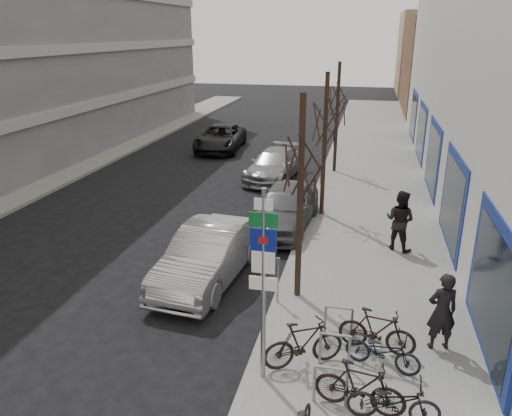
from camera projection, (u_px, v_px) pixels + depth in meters
The scene contains 24 objects.
ground at pixel (155, 366), 10.81m from camera, with size 120.00×120.00×0.00m, color black.
sidewalk_east at pixel (371, 219), 19.04m from camera, with size 5.00×70.00×0.15m, color slate.
sidewalk_west at pixel (16, 192), 22.26m from camera, with size 3.00×70.00×0.15m, color slate.
brick_building_far at pixel (477, 66), 43.54m from camera, with size 12.00×14.00×8.00m, color brown.
tan_building_far at pixel (458, 53), 57.05m from camera, with size 13.00×12.00×9.00m, color #937A5B.
highway_sign_pole at pixel (263, 276), 9.47m from camera, with size 0.55×0.10×4.20m.
bike_rack at pixel (335, 347), 10.35m from camera, with size 0.66×2.26×0.83m.
tree_near at pixel (302, 151), 12.11m from camera, with size 1.80×1.80×5.50m.
tree_mid at pixel (326, 111), 18.09m from camera, with size 1.80×1.80×5.50m.
tree_far at pixel (338, 92), 24.06m from camera, with size 1.80×1.80×5.50m.
meter_front at pixel (278, 276), 12.81m from camera, with size 0.10×0.08×1.27m.
meter_mid at pixel (305, 207), 17.87m from camera, with size 0.10×0.08×1.27m.
meter_back at pixel (321, 168), 22.92m from camera, with size 0.10×0.08×1.27m.
bike_near_right at pixel (360, 387), 9.17m from camera, with size 0.51×1.72×1.04m, color black.
bike_mid_curb at pixel (383, 348), 10.35m from camera, with size 0.48×1.58×0.97m, color black.
bike_mid_inner at pixel (304, 343), 10.41m from camera, with size 0.53×1.79×1.09m, color black.
bike_far_curb at pixel (394, 398), 8.90m from camera, with size 0.50×1.66×1.02m, color black.
bike_far_inner at pixel (377, 330), 10.90m from camera, with size 0.51×1.71×1.04m, color black.
parked_car_front at pixel (208, 255), 14.27m from camera, with size 1.70×4.87×1.60m, color #B9B8BD.
parked_car_mid at pixel (285, 207), 18.11m from camera, with size 1.93×4.80×1.63m, color #545358.
parked_car_back at pixel (274, 165), 24.30m from camera, with size 1.97×4.85×1.41m, color #929397.
lane_car at pixel (220, 138), 30.28m from camera, with size 2.47×5.35×1.49m, color black.
pedestrian_near at pixel (442, 311), 10.89m from camera, with size 0.67×0.44×1.83m, color black.
pedestrian_far at pixel (400, 220), 15.93m from camera, with size 0.74×0.50×2.01m, color black.
Camera 1 is at (4.14, -8.33, 6.84)m, focal length 35.00 mm.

